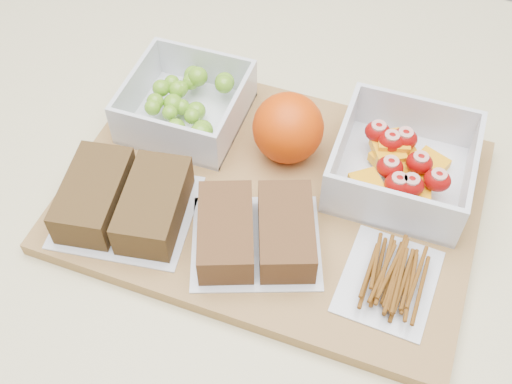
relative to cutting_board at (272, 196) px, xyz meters
The scene contains 8 objects.
counter 0.46m from the cutting_board, 158.09° to the right, with size 1.20×0.90×0.90m, color beige.
cutting_board is the anchor object (origin of this frame).
grape_container 0.15m from the cutting_board, 150.40° to the left, with size 0.13×0.13×0.05m.
fruit_container 0.14m from the cutting_board, 25.62° to the left, with size 0.14×0.14×0.06m.
orange 0.07m from the cutting_board, 91.98° to the left, with size 0.08×0.08×0.08m, color #E04205.
sandwich_bag_left 0.15m from the cutting_board, 150.16° to the right, with size 0.15×0.14×0.04m.
sandwich_bag_center 0.07m from the cutting_board, 85.35° to the right, with size 0.16×0.15×0.04m.
pretzel_bag 0.15m from the cutting_board, 26.04° to the right, with size 0.09×0.11×0.02m.
Camera 1 is at (0.14, -0.39, 1.44)m, focal length 45.00 mm.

